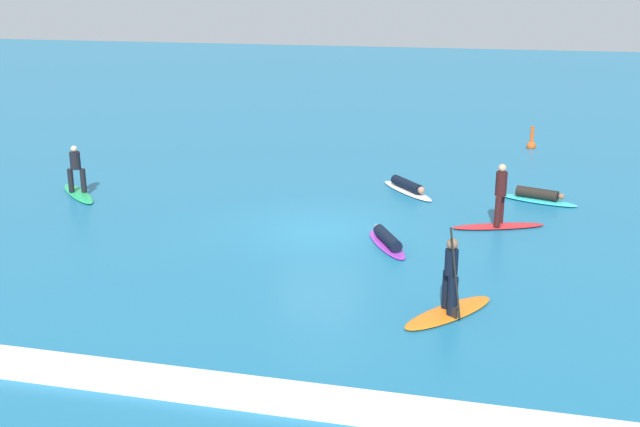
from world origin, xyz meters
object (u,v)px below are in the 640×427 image
at_px(surfer_on_white_board, 408,188).
at_px(surfer_on_teal_board, 538,197).
at_px(surfer_on_green_board, 77,182).
at_px(surfer_on_purple_board, 387,240).
at_px(surfer_on_red_board, 499,210).
at_px(marker_buoy, 531,144).
at_px(surfer_on_orange_board, 450,296).

height_order(surfer_on_white_board, surfer_on_teal_board, surfer_on_teal_board).
bearing_deg(surfer_on_white_board, surfer_on_green_board, -113.62).
xyz_separation_m(surfer_on_white_board, surfer_on_purple_board, (0.16, -5.56, -0.00)).
bearing_deg(surfer_on_purple_board, surfer_on_red_board, -79.21).
height_order(surfer_on_green_board, surfer_on_teal_board, surfer_on_green_board).
xyz_separation_m(surfer_on_teal_board, marker_buoy, (-0.06, 8.38, 0.03)).
bearing_deg(surfer_on_green_board, surfer_on_red_board, 43.78).
relative_size(surfer_on_green_board, marker_buoy, 2.38).
relative_size(surfer_on_purple_board, marker_buoy, 2.39).
bearing_deg(surfer_on_purple_board, surfer_on_orange_board, 178.23).
bearing_deg(surfer_on_green_board, surfer_on_teal_board, 55.55).
distance_m(surfer_on_purple_board, surfer_on_green_board, 11.17).
distance_m(surfer_on_orange_board, surfer_on_purple_board, 4.58).
bearing_deg(surfer_on_orange_board, surfer_on_purple_board, -117.65).
bearing_deg(marker_buoy, surfer_on_purple_board, -106.41).
relative_size(surfer_on_white_board, surfer_on_red_board, 0.94).
bearing_deg(surfer_on_green_board, surfer_on_white_board, 60.40).
height_order(surfer_on_orange_board, surfer_on_teal_board, surfer_on_orange_board).
xyz_separation_m(surfer_on_orange_board, surfer_on_white_board, (-2.16, 9.67, -0.28)).
bearing_deg(surfer_on_green_board, surfer_on_purple_board, 31.45).
height_order(surfer_on_purple_board, marker_buoy, marker_buoy).
bearing_deg(surfer_on_teal_board, surfer_on_white_board, -162.50).
bearing_deg(marker_buoy, surfer_on_white_board, -117.16).
relative_size(surfer_on_purple_board, surfer_on_red_board, 0.89).
xyz_separation_m(surfer_on_white_board, surfer_on_red_board, (3.08, -3.24, 0.38)).
relative_size(surfer_on_purple_board, surfer_on_teal_board, 0.94).
bearing_deg(surfer_on_red_board, surfer_on_green_board, -21.67).
distance_m(surfer_on_purple_board, surfer_on_red_board, 3.75).
relative_size(surfer_on_white_board, surfer_on_green_board, 1.06).
height_order(surfer_on_teal_board, surfer_on_red_board, surfer_on_red_board).
bearing_deg(surfer_on_orange_board, marker_buoy, -150.17).
distance_m(surfer_on_purple_board, marker_buoy, 14.37).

